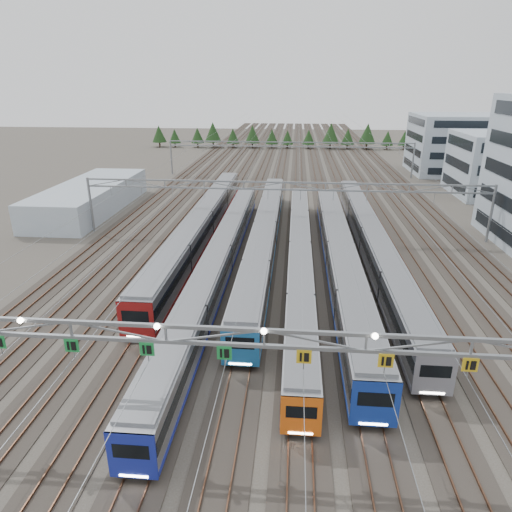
# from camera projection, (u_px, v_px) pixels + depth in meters

# --- Properties ---
(ground) EXTENTS (400.00, 400.00, 0.00)m
(ground) POSITION_uv_depth(u_px,v_px,m) (263.00, 441.00, 28.02)
(ground) COLOR #47423A
(ground) RESTS_ON ground
(track_bed) EXTENTS (54.00, 260.00, 5.42)m
(track_bed) POSITION_uv_depth(u_px,v_px,m) (290.00, 160.00, 120.55)
(track_bed) COLOR #2D2823
(track_bed) RESTS_ON ground
(train_a) EXTENTS (3.09, 55.80, 4.03)m
(train_a) POSITION_uv_depth(u_px,v_px,m) (202.00, 224.00, 63.32)
(train_a) COLOR black
(train_a) RESTS_ON ground
(train_b) EXTENTS (2.74, 58.89, 3.56)m
(train_b) POSITION_uv_depth(u_px,v_px,m) (220.00, 258.00, 51.51)
(train_b) COLOR black
(train_b) RESTS_ON ground
(train_c) EXTENTS (2.94, 54.89, 3.83)m
(train_c) POSITION_uv_depth(u_px,v_px,m) (265.00, 234.00, 59.33)
(train_c) COLOR black
(train_c) RESTS_ON ground
(train_d) EXTENTS (2.54, 56.17, 3.31)m
(train_d) POSITION_uv_depth(u_px,v_px,m) (300.00, 253.00, 53.32)
(train_d) COLOR black
(train_d) RESTS_ON ground
(train_e) EXTENTS (3.00, 51.43, 3.91)m
(train_e) POSITION_uv_depth(u_px,v_px,m) (340.00, 256.00, 51.66)
(train_e) COLOR black
(train_e) RESTS_ON ground
(train_f) EXTENTS (2.82, 57.18, 3.68)m
(train_f) POSITION_uv_depth(u_px,v_px,m) (372.00, 240.00, 57.24)
(train_f) COLOR black
(train_f) RESTS_ON ground
(gantry_near) EXTENTS (56.36, 0.61, 8.08)m
(gantry_near) POSITION_uv_depth(u_px,v_px,m) (263.00, 343.00, 25.38)
(gantry_near) COLOR gray
(gantry_near) RESTS_ON ground
(gantry_mid) EXTENTS (56.36, 0.36, 8.00)m
(gantry_mid) POSITION_uv_depth(u_px,v_px,m) (284.00, 193.00, 62.96)
(gantry_mid) COLOR gray
(gantry_mid) RESTS_ON ground
(gantry_far) EXTENTS (56.36, 0.36, 8.00)m
(gantry_far) POSITION_uv_depth(u_px,v_px,m) (290.00, 148.00, 104.84)
(gantry_far) COLOR gray
(gantry_far) RESTS_ON ground
(depot_bldg_mid) EXTENTS (14.00, 16.00, 11.79)m
(depot_bldg_mid) POSITION_uv_depth(u_px,v_px,m) (494.00, 165.00, 87.08)
(depot_bldg_mid) COLOR #A6B8C6
(depot_bldg_mid) RESTS_ON ground
(depot_bldg_north) EXTENTS (22.00, 18.00, 13.62)m
(depot_bldg_north) POSITION_uv_depth(u_px,v_px,m) (461.00, 144.00, 108.63)
(depot_bldg_north) COLOR #A6B8C6
(depot_bldg_north) RESTS_ON ground
(west_shed) EXTENTS (10.00, 30.00, 4.48)m
(west_shed) POSITION_uv_depth(u_px,v_px,m) (90.00, 197.00, 77.93)
(west_shed) COLOR #A6B8C6
(west_shed) RESTS_ON ground
(treeline) EXTENTS (106.40, 5.60, 7.02)m
(treeline) POSITION_uv_depth(u_px,v_px,m) (309.00, 135.00, 149.78)
(treeline) COLOR #332114
(treeline) RESTS_ON ground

